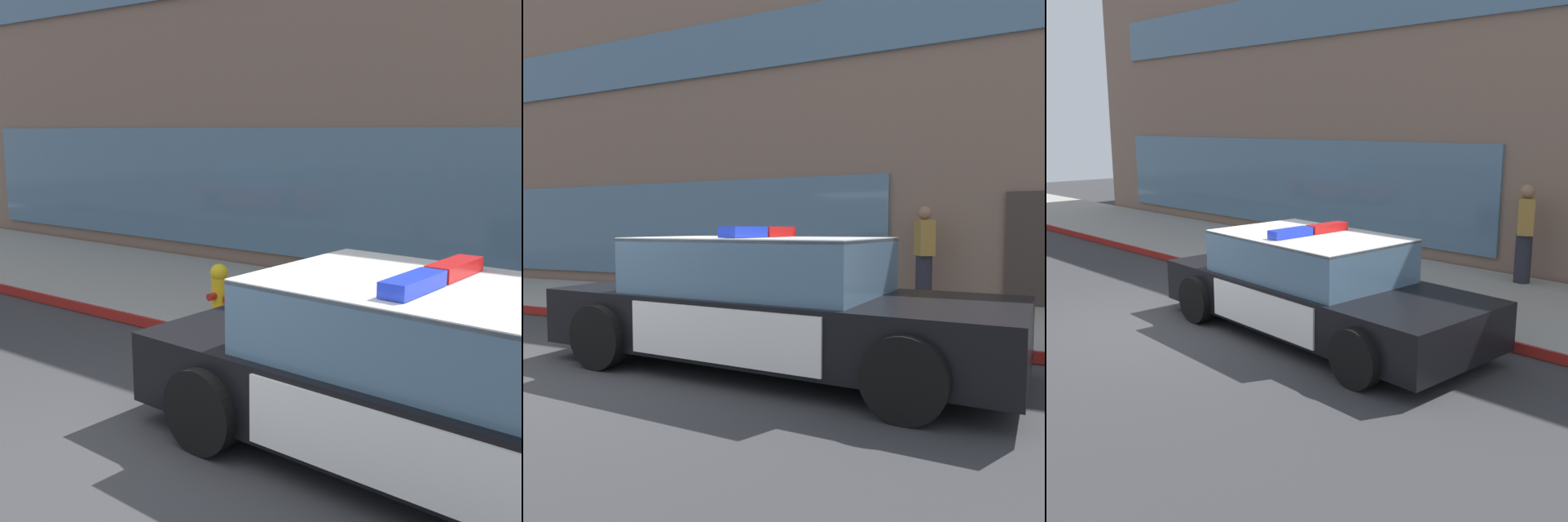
{
  "view_description": "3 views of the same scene",
  "coord_description": "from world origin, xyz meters",
  "views": [
    {
      "loc": [
        3.59,
        -3.18,
        2.46
      ],
      "look_at": [
        -0.79,
        2.82,
        1.0
      ],
      "focal_mm": 46.02,
      "sensor_mm": 36.0,
      "label": 1
    },
    {
      "loc": [
        4.31,
        -3.55,
        1.48
      ],
      "look_at": [
        1.47,
        2.78,
        1.03
      ],
      "focal_mm": 35.0,
      "sensor_mm": 36.0,
      "label": 2
    },
    {
      "loc": [
        7.87,
        -4.82,
        2.85
      ],
      "look_at": [
        0.72,
        2.41,
        0.67
      ],
      "focal_mm": 44.01,
      "sensor_mm": 36.0,
      "label": 3
    }
  ],
  "objects": [
    {
      "name": "ground",
      "position": [
        0.0,
        0.0,
        0.0
      ],
      "size": [
        48.0,
        48.0,
        0.0
      ],
      "primitive_type": "plane",
      "color": "#303033"
    },
    {
      "name": "sidewalk",
      "position": [
        0.0,
        4.26,
        0.07
      ],
      "size": [
        48.0,
        3.42,
        0.15
      ],
      "primitive_type": "cube",
      "color": "gray",
      "rests_on": "ground"
    },
    {
      "name": "fire_hydrant",
      "position": [
        -1.47,
        2.9,
        0.5
      ],
      "size": [
        0.34,
        0.39,
        0.73
      ],
      "color": "gold",
      "rests_on": "sidewalk"
    },
    {
      "name": "police_cruiser",
      "position": [
        1.99,
        1.3,
        0.68
      ],
      "size": [
        4.98,
        2.31,
        1.49
      ],
      "rotation": [
        0.0,
        0.0,
        -0.06
      ],
      "color": "black",
      "rests_on": "ground"
    },
    {
      "name": "pedestrian_on_sidewalk",
      "position": [
        2.92,
        5.52,
        1.01
      ],
      "size": [
        0.41,
        0.47,
        1.71
      ],
      "rotation": [
        0.0,
        0.0,
        3.62
      ],
      "color": "#23232D",
      "rests_on": "sidewalk"
    },
    {
      "name": "storefront_building",
      "position": [
        -1.6,
        10.25,
        3.68
      ],
      "size": [
        20.99,
        8.56,
        7.36
      ],
      "color": "#7A6051",
      "rests_on": "ground"
    },
    {
      "name": "curb_red_paint",
      "position": [
        0.0,
        2.53,
        0.08
      ],
      "size": [
        28.8,
        0.04,
        0.14
      ],
      "primitive_type": "cube",
      "color": "maroon",
      "rests_on": "ground"
    }
  ]
}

